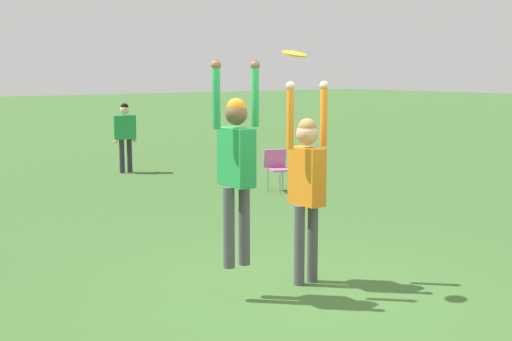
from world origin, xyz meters
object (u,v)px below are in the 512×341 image
object	(u,v)px
person_jumping	(236,158)
person_defending	(307,176)
frisbee	(294,54)
camping_chair_3	(279,165)
person_spectator_near	(125,131)

from	to	relation	value
person_jumping	person_defending	xyz separation A→B (m)	(0.94, -0.04, -0.27)
frisbee	camping_chair_3	xyz separation A→B (m)	(4.03, 5.21, -2.07)
person_jumping	camping_chair_3	world-z (taller)	person_jumping
person_jumping	camping_chair_3	bearing A→B (deg)	-40.24
frisbee	camping_chair_3	bearing A→B (deg)	52.30
person_jumping	frisbee	size ratio (longest dim) A/B	8.25
person_jumping	person_spectator_near	size ratio (longest dim) A/B	1.32
camping_chair_3	person_spectator_near	bearing A→B (deg)	-49.55
frisbee	person_spectator_near	world-z (taller)	frisbee
frisbee	person_spectator_near	size ratio (longest dim) A/B	0.16
person_jumping	person_spectator_near	distance (m)	9.81
camping_chair_3	person_spectator_near	world-z (taller)	person_spectator_near
person_jumping	camping_chair_3	distance (m)	6.92
person_defending	frisbee	size ratio (longest dim) A/B	8.72
person_defending	camping_chair_3	distance (m)	6.32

